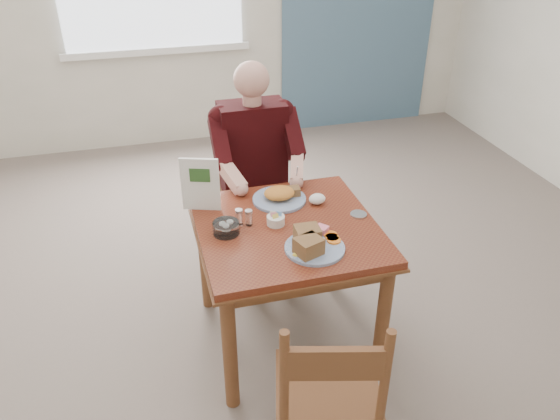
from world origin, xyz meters
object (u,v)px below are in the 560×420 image
object	(u,v)px
table	(287,244)
near_plate	(312,243)
diner	(255,157)
chair_near	(328,396)
far_plate	(280,196)
chair_far	(253,198)

from	to	relation	value
table	near_plate	bearing A→B (deg)	-76.95
near_plate	diner	bearing A→B (deg)	93.28
chair_near	far_plate	distance (m)	1.16
table	near_plate	xyz separation A→B (m)	(0.05, -0.23, 0.15)
chair_near	diner	world-z (taller)	diner
near_plate	far_plate	bearing A→B (deg)	92.28
chair_far	diner	distance (m)	0.34
table	near_plate	distance (m)	0.28
table	chair_near	bearing A→B (deg)	-94.86
chair_far	near_plate	distance (m)	1.08
table	chair_far	xyz separation A→B (m)	(0.00, 0.80, -0.16)
chair_near	near_plate	xyz separation A→B (m)	(0.13, 0.63, 0.31)
chair_near	chair_far	bearing A→B (deg)	87.48
chair_near	table	bearing A→B (deg)	85.14
table	chair_far	world-z (taller)	chair_far
diner	near_plate	world-z (taller)	diner
chair_far	chair_near	bearing A→B (deg)	-92.52
chair_near	far_plate	size ratio (longest dim) A/B	3.12
table	near_plate	world-z (taller)	near_plate
near_plate	far_plate	size ratio (longest dim) A/B	1.12
diner	near_plate	xyz separation A→B (m)	(0.05, -0.94, -0.03)
table	diner	size ratio (longest dim) A/B	0.66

